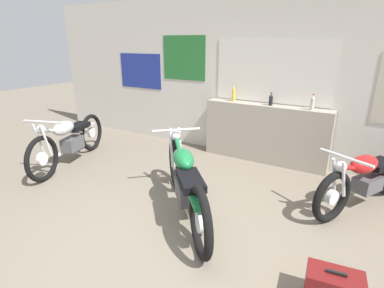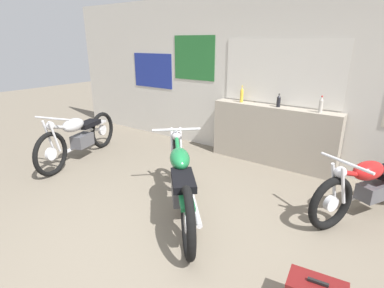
% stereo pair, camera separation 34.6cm
% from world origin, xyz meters
% --- Properties ---
extents(ground_plane, '(24.00, 24.00, 0.00)m').
position_xyz_m(ground_plane, '(0.00, 0.00, 0.00)').
color(ground_plane, '#706656').
extents(wall_back, '(10.00, 0.07, 2.80)m').
position_xyz_m(wall_back, '(0.01, 3.03, 1.40)').
color(wall_back, beige).
rests_on(wall_back, ground_plane).
extents(sill_counter, '(2.13, 0.28, 1.00)m').
position_xyz_m(sill_counter, '(0.07, 2.85, 0.50)').
color(sill_counter, gray).
rests_on(sill_counter, ground_plane).
extents(bottle_leftmost, '(0.06, 0.06, 0.29)m').
position_xyz_m(bottle_leftmost, '(-0.54, 2.85, 1.13)').
color(bottle_leftmost, gold).
rests_on(bottle_leftmost, sill_counter).
extents(bottle_left_center, '(0.06, 0.06, 0.21)m').
position_xyz_m(bottle_left_center, '(0.13, 2.84, 1.10)').
color(bottle_left_center, black).
rests_on(bottle_left_center, sill_counter).
extents(bottle_center, '(0.06, 0.06, 0.25)m').
position_xyz_m(bottle_center, '(0.78, 2.82, 1.11)').
color(bottle_center, '#B7B2A8').
rests_on(bottle_center, sill_counter).
extents(motorcycle_red, '(1.03, 1.75, 0.80)m').
position_xyz_m(motorcycle_red, '(1.65, 1.98, 0.39)').
color(motorcycle_red, black).
rests_on(motorcycle_red, ground_plane).
extents(motorcycle_silver, '(0.85, 2.01, 0.90)m').
position_xyz_m(motorcycle_silver, '(-2.75, 1.03, 0.43)').
color(motorcycle_silver, black).
rests_on(motorcycle_silver, ground_plane).
extents(motorcycle_green, '(1.59, 1.70, 0.91)m').
position_xyz_m(motorcycle_green, '(-0.19, 0.68, 0.44)').
color(motorcycle_green, black).
rests_on(motorcycle_green, ground_plane).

